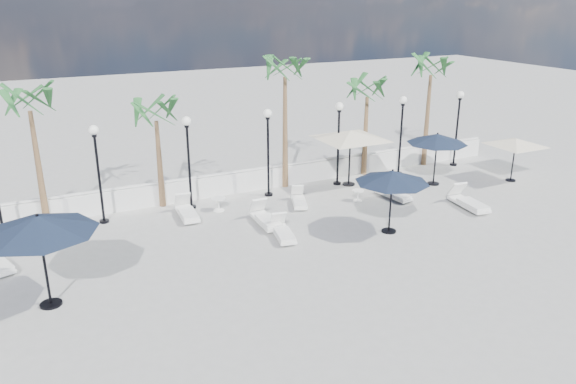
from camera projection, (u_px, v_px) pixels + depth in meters
name	position (u px, v px, depth m)	size (l,w,h in m)	color
ground	(347.00, 253.00, 19.18)	(100.00, 100.00, 0.00)	gray
balustrade	(259.00, 179.00, 25.37)	(26.00, 0.30, 1.01)	silver
lamppost_1	(97.00, 161.00, 20.94)	(0.36, 0.36, 3.84)	black
lamppost_2	(188.00, 150.00, 22.39)	(0.36, 0.36, 3.84)	black
lamppost_3	(268.00, 140.00, 23.85)	(0.36, 0.36, 3.84)	black
lamppost_4	(339.00, 132.00, 25.31)	(0.36, 0.36, 3.84)	black
lamppost_5	(402.00, 125.00, 26.76)	(0.36, 0.36, 3.84)	black
lamppost_6	(458.00, 118.00, 28.22)	(0.36, 0.36, 3.84)	black
palm_0	(29.00, 107.00, 20.10)	(2.60, 2.60, 5.50)	brown
palm_1	(156.00, 117.00, 22.23)	(2.60, 2.60, 4.70)	brown
palm_2	(285.00, 74.00, 24.15)	(2.60, 2.60, 6.10)	brown
palm_3	(367.00, 94.00, 26.33)	(2.60, 2.60, 4.90)	brown
palm_4	(431.00, 72.00, 27.61)	(2.60, 2.60, 5.70)	brown
lounger_2	(266.00, 218.00, 21.46)	(0.74, 2.05, 0.76)	silver
lounger_3	(187.00, 212.00, 22.17)	(0.77, 2.00, 0.73)	silver
lounger_4	(299.00, 200.00, 23.48)	(1.11, 1.77, 0.63)	silver
lounger_5	(283.00, 232.00, 20.32)	(0.95, 1.91, 0.68)	silver
lounger_6	(393.00, 193.00, 24.24)	(0.83, 1.86, 0.67)	silver
lounger_7	(468.00, 202.00, 23.15)	(0.93, 2.18, 0.79)	silver
side_table_1	(219.00, 203.00, 22.82)	(0.57, 0.57, 0.56)	silver
side_table_2	(358.00, 194.00, 23.92)	(0.50, 0.50, 0.49)	silver
parasol_navy_left	(38.00, 225.00, 15.15)	(3.17, 3.17, 2.80)	black
parasol_navy_mid	(392.00, 177.00, 20.19)	(2.72, 2.72, 2.44)	black
parasol_navy_right	(437.00, 139.00, 25.43)	(2.75, 2.75, 2.46)	black
parasol_cream_sq_a	(351.00, 131.00, 25.21)	(5.64, 5.64, 2.77)	black
parasol_cream_sq_b	(516.00, 139.00, 25.95)	(4.40, 4.40, 2.20)	black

